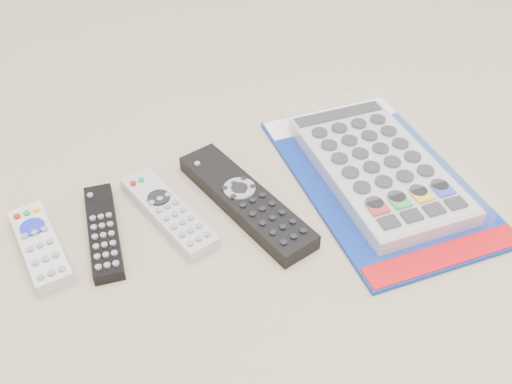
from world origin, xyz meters
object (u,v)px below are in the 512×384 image
remote_small_grey (40,246)px  jumbo_remote_packaged (378,166)px  remote_large_black (246,200)px  remote_silver_dvd (168,212)px  remote_slim_black (103,231)px

remote_small_grey → jumbo_remote_packaged: size_ratio=0.38×
jumbo_remote_packaged → remote_large_black: bearing=177.8°
remote_silver_dvd → remote_large_black: size_ratio=0.75×
remote_silver_dvd → jumbo_remote_packaged: jumbo_remote_packaged is taller
remote_small_grey → remote_silver_dvd: 0.17m
remote_small_grey → remote_silver_dvd: size_ratio=0.80×
remote_slim_black → remote_large_black: remote_large_black is taller
remote_slim_black → jumbo_remote_packaged: size_ratio=0.43×
remote_silver_dvd → remote_slim_black: bearing=165.4°
remote_silver_dvd → remote_large_black: bearing=-27.6°
remote_silver_dvd → jumbo_remote_packaged: bearing=-22.5°
remote_silver_dvd → jumbo_remote_packaged: (0.31, -0.07, 0.01)m
remote_small_grey → jumbo_remote_packaged: 0.49m
remote_small_grey → remote_large_black: size_ratio=0.60×
remote_large_black → jumbo_remote_packaged: 0.21m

